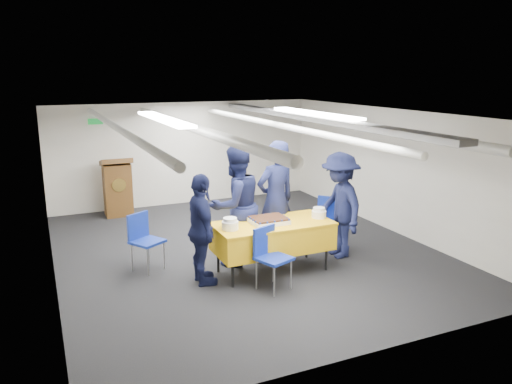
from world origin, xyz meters
The scene contains 14 objects.
ground centered at (0.00, 0.00, 0.00)m, with size 7.00×7.00×0.00m, color black.
room_shell centered at (0.09, 0.41, 1.81)m, with size 6.00×7.00×2.30m.
serving_table centered at (0.04, -1.02, 0.56)m, with size 1.77×0.84×0.77m.
sheet_cake centered at (-0.03, -1.02, 0.82)m, with size 0.54×0.42×0.09m.
plate_stack_left centered at (-0.66, -1.07, 0.85)m, with size 0.24×0.24×0.17m.
plate_stack_right centered at (0.80, -1.07, 0.84)m, with size 0.22×0.22×0.16m.
podium centered at (-1.60, 3.05, 0.61)m, with size 0.62×0.53×1.25m.
chair_near centered at (-0.26, -1.53, 0.53)m, with size 0.54×0.54×0.87m.
chair_right centered at (1.37, -0.40, 0.53)m, with size 0.59×0.59×0.87m.
chair_left centered at (-1.71, -0.12, 0.53)m, with size 0.58×0.58×0.87m.
sailor_a centered at (0.34, -0.50, 0.96)m, with size 0.70×0.46×1.92m, color black.
sailor_b centered at (-0.34, -0.48, 0.94)m, with size 0.92×0.71×1.89m, color black.
sailor_c centered at (-1.07, -1.01, 0.80)m, with size 0.94×0.39×1.60m, color black.
sailor_d centered at (1.31, -0.85, 0.86)m, with size 1.11×0.64×1.72m, color black.
Camera 1 is at (-3.07, -7.41, 2.95)m, focal length 35.00 mm.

